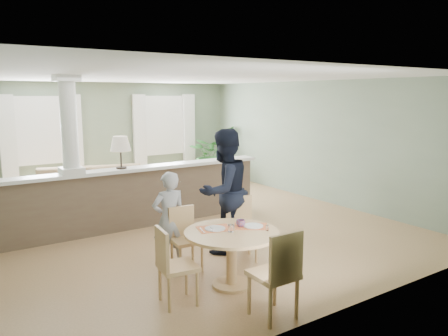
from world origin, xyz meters
TOP-DOWN VIEW (x-y plane):
  - ground at (0.00, 0.00)m, footprint 8.00×8.00m
  - room_shell at (-0.03, 0.63)m, footprint 7.02×8.02m
  - pony_wall at (-0.99, 0.20)m, footprint 5.32×0.38m
  - sofa at (-1.05, 2.06)m, footprint 3.09×1.89m
  - houseplant at (2.70, 3.20)m, footprint 1.79×1.78m
  - dining_table at (-0.76, -2.79)m, footprint 1.18×1.18m
  - chair_far_boy at (-0.98, -1.96)m, footprint 0.43×0.43m
  - chair_far_man at (-0.10, -2.07)m, footprint 0.53×0.53m
  - chair_near at (-0.83, -3.76)m, footprint 0.45×0.45m
  - chair_side at (-1.61, -2.83)m, footprint 0.46×0.46m
  - child_person at (-1.11, -1.76)m, footprint 0.51×0.35m
  - man_person at (-0.15, -1.70)m, footprint 1.05×0.90m

SIDE VIEW (x-z plane):
  - ground at x=0.00m, z-range 0.00..0.00m
  - sofa at x=-1.05m, z-range 0.00..0.84m
  - chair_far_boy at x=-0.98m, z-range 0.04..0.91m
  - chair_side at x=-1.61m, z-range 0.05..0.96m
  - chair_far_man at x=-0.10m, z-range 0.05..0.96m
  - chair_near at x=-0.83m, z-range 0.05..1.05m
  - dining_table at x=-0.76m, z-range 0.17..0.98m
  - child_person at x=-1.11m, z-range 0.00..1.35m
  - pony_wall at x=-0.99m, z-range -0.64..2.06m
  - houseplant at x=2.70m, z-range 0.00..1.51m
  - man_person at x=-0.15m, z-range 0.00..1.89m
  - room_shell at x=-0.03m, z-range 0.46..3.17m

